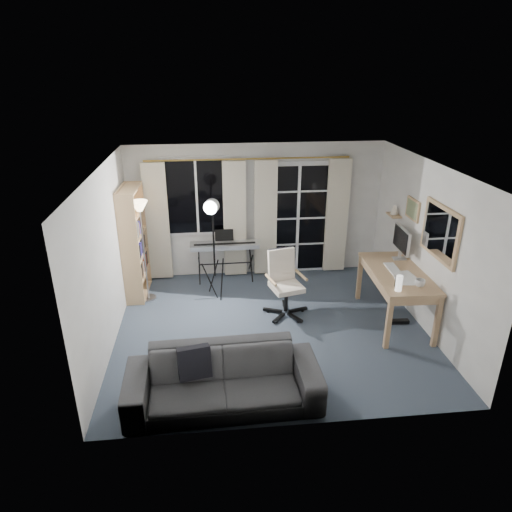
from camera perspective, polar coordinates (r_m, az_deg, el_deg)
The scene contains 17 objects.
floor at distance 6.90m, azimuth 1.87°, elevation -8.99°, with size 4.50×4.00×0.02m, color #3E4A5B.
window at distance 8.06m, azimuth -7.42°, elevation 7.37°, with size 1.20×0.08×1.40m.
french_door at distance 8.35m, azimuth 5.22°, elevation 4.61°, with size 1.32×0.09×2.11m.
curtains at distance 8.12m, azimuth -0.82°, elevation 4.68°, with size 3.60×0.07×2.13m.
bookshelf at distance 7.74m, azimuth -15.21°, elevation 1.22°, with size 0.32×0.87×1.85m.
torchiere_lamp at distance 7.36m, azimuth -14.21°, elevation 4.20°, with size 0.33×0.33×1.69m.
keyboard_piano at distance 8.07m, azimuth -3.93°, elevation 1.24°, with size 1.21×0.59×0.87m.
studio_light at distance 7.18m, azimuth -5.53°, elevation 4.69°, with size 0.38×0.38×1.75m.
office_chair at distance 7.05m, azimuth 3.46°, elevation -2.61°, with size 0.71×0.69×1.03m.
desk at distance 7.06m, azimuth 17.25°, elevation -2.62°, with size 0.83×1.56×0.82m.
monitor at distance 7.35m, azimuth 17.72°, elevation 1.87°, with size 0.20×0.59×0.51m.
desk_clutter at distance 6.86m, azimuth 17.34°, elevation -4.07°, with size 0.51×0.93×1.04m.
mug at distance 6.62m, azimuth 19.84°, elevation -3.09°, with size 0.13×0.11×0.13m, color silver.
wall_mirror at distance 6.59m, azimuth 22.03°, elevation 2.74°, with size 0.04×0.94×0.74m.
framed_print at distance 7.34m, azimuth 19.01°, elevation 5.55°, with size 0.03×0.42×0.32m.
wall_shelf at distance 7.80m, azimuth 16.90°, elevation 5.33°, with size 0.16×0.30×0.18m.
sofa at distance 5.32m, azimuth -4.18°, elevation -14.19°, with size 2.22×0.69×0.86m.
Camera 1 is at (-0.85, -5.79, 3.64)m, focal length 32.00 mm.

